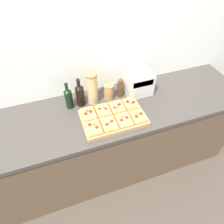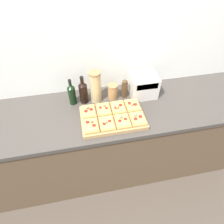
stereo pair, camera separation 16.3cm
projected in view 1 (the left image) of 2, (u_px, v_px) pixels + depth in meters
name	position (u px, v px, depth m)	size (l,w,h in m)	color
ground_plane	(118.00, 190.00, 2.15)	(12.00, 12.00, 0.00)	#4C4238
wall_back	(94.00, 55.00, 1.72)	(6.00, 0.06, 2.50)	silver
kitchen_counter	(108.00, 142.00, 2.04)	(2.63, 0.67, 0.91)	brown
cutting_board	(113.00, 118.00, 1.63)	(0.52, 0.33, 0.03)	tan
pizza_slice_back_left	(88.00, 114.00, 1.62)	(0.11, 0.15, 0.06)	tan
pizza_slice_back_midleft	(103.00, 110.00, 1.65)	(0.11, 0.15, 0.05)	tan
pizza_slice_back_midright	(117.00, 107.00, 1.68)	(0.11, 0.15, 0.06)	tan
pizza_slice_back_right	(131.00, 104.00, 1.71)	(0.11, 0.15, 0.05)	tan
pizza_slice_front_left	(94.00, 128.00, 1.52)	(0.11, 0.15, 0.05)	tan
pizza_slice_front_midleft	(109.00, 124.00, 1.54)	(0.11, 0.15, 0.05)	tan
pizza_slice_front_midright	(124.00, 120.00, 1.57)	(0.11, 0.15, 0.05)	tan
pizza_slice_front_right	(138.00, 116.00, 1.60)	(0.11, 0.15, 0.05)	tan
olive_oil_bottle	(69.00, 98.00, 1.68)	(0.06, 0.06, 0.25)	black
wine_bottle	(80.00, 95.00, 1.70)	(0.07, 0.07, 0.27)	black
grain_jar_tall	(92.00, 88.00, 1.69)	(0.10, 0.10, 0.30)	tan
grain_jar_short	(109.00, 92.00, 1.78)	(0.09, 0.09, 0.15)	#AD7F4C
pepper_mill	(120.00, 88.00, 1.80)	(0.06, 0.06, 0.18)	#47331E
toaster_oven	(138.00, 83.00, 1.83)	(0.26, 0.21, 0.20)	beige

